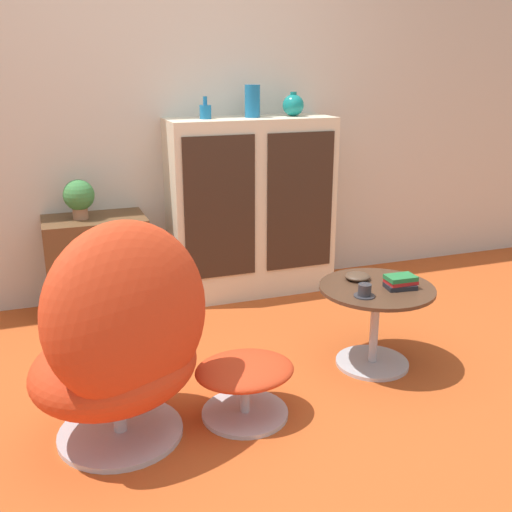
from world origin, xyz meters
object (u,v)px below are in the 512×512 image
(tv_console, at_px, (98,265))
(vase_inner_left, at_px, (252,101))
(sideboard, at_px, (251,207))
(coffee_table, at_px, (375,314))
(potted_plant, at_px, (79,197))
(teacup, at_px, (365,291))
(egg_chair, at_px, (122,342))
(ottoman, at_px, (245,378))
(bowl, at_px, (357,276))
(vase_leftmost, at_px, (205,111))
(book_stack, at_px, (401,282))
(vase_inner_right, at_px, (293,105))

(tv_console, height_order, vase_inner_left, vase_inner_left)
(sideboard, relative_size, tv_console, 1.92)
(coffee_table, xyz_separation_m, vase_inner_left, (-0.22, 1.24, 0.99))
(sideboard, xyz_separation_m, vase_inner_left, (0.01, 0.00, 0.69))
(sideboard, distance_m, potted_plant, 1.11)
(potted_plant, bearing_deg, teacup, -47.90)
(egg_chair, relative_size, vase_inner_left, 4.84)
(ottoman, xyz_separation_m, potted_plant, (-0.55, 1.46, 0.56))
(coffee_table, height_order, vase_inner_left, vase_inner_left)
(vase_inner_left, xyz_separation_m, teacup, (0.09, -1.34, -0.82))
(ottoman, height_order, bowl, bowl)
(vase_leftmost, bearing_deg, tv_console, -179.56)
(sideboard, distance_m, coffee_table, 1.30)
(coffee_table, bearing_deg, vase_leftmost, 113.20)
(tv_console, bearing_deg, bowl, -42.48)
(sideboard, height_order, tv_console, sideboard)
(sideboard, height_order, coffee_table, sideboard)
(egg_chair, distance_m, book_stack, 1.41)
(egg_chair, relative_size, teacup, 9.56)
(teacup, xyz_separation_m, book_stack, (0.23, 0.04, 0.01))
(book_stack, bearing_deg, vase_inner_left, 103.83)
(book_stack, height_order, bowl, book_stack)
(tv_console, distance_m, egg_chair, 1.49)
(vase_leftmost, xyz_separation_m, book_stack, (0.63, -1.30, -0.76))
(vase_inner_right, bearing_deg, vase_leftmost, 180.00)
(vase_leftmost, xyz_separation_m, teacup, (0.40, -1.34, -0.76))
(bowl, bearing_deg, sideboard, 99.75)
(ottoman, xyz_separation_m, vase_inner_right, (0.84, 1.47, 1.06))
(tv_console, xyz_separation_m, egg_chair, (-0.04, -1.48, 0.15))
(tv_console, bearing_deg, sideboard, 0.10)
(egg_chair, bearing_deg, sideboard, 54.24)
(tv_console, height_order, bowl, tv_console)
(vase_inner_left, relative_size, vase_inner_right, 1.31)
(ottoman, height_order, coffee_table, coffee_table)
(vase_inner_left, distance_m, vase_inner_right, 0.28)
(tv_console, xyz_separation_m, bowl, (1.22, -1.11, 0.15))
(ottoman, distance_m, book_stack, 0.94)
(vase_inner_left, bearing_deg, teacup, -85.96)
(ottoman, relative_size, vase_inner_left, 2.19)
(egg_chair, height_order, vase_inner_right, vase_inner_right)
(vase_inner_right, bearing_deg, teacup, -98.01)
(egg_chair, xyz_separation_m, vase_inner_left, (1.08, 1.49, 0.82))
(egg_chair, relative_size, book_stack, 6.14)
(ottoman, bearing_deg, potted_plant, 110.66)
(vase_inner_left, bearing_deg, tv_console, -179.69)
(teacup, bearing_deg, egg_chair, -172.88)
(vase_leftmost, relative_size, vase_inner_right, 0.88)
(book_stack, bearing_deg, tv_console, 136.32)
(ottoman, distance_m, potted_plant, 1.66)
(vase_leftmost, bearing_deg, ottoman, -99.71)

